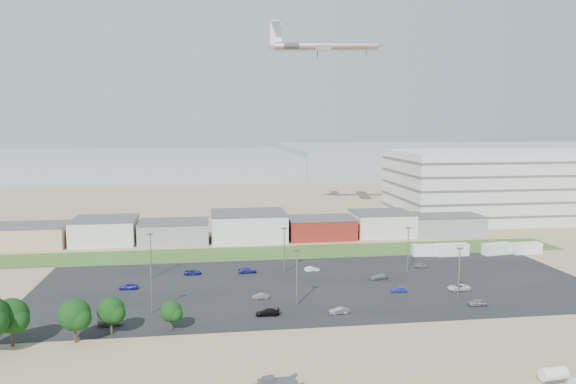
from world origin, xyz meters
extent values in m
plane|color=#978660|center=(0.00, 0.00, 0.00)|extent=(700.00, 700.00, 0.00)
cube|color=black|center=(5.00, 20.00, 0.01)|extent=(120.00, 50.00, 0.01)
cube|color=#345620|center=(0.00, 52.00, 0.01)|extent=(160.00, 16.00, 0.02)
cube|color=silver|center=(90.00, 95.00, 12.50)|extent=(80.00, 40.00, 25.00)
imported|color=silver|center=(33.86, 12.16, 0.65)|extent=(4.84, 2.46, 1.31)
imported|color=navy|center=(20.93, 12.65, 0.54)|extent=(3.31, 1.21, 1.09)
imported|color=#A5A5AA|center=(32.98, 2.10, 0.62)|extent=(3.78, 1.78, 1.25)
imported|color=black|center=(-7.53, 2.40, 0.63)|extent=(4.40, 1.89, 1.26)
imported|color=#595B5E|center=(-7.80, 12.44, 0.55)|extent=(3.41, 1.46, 1.09)
imported|color=navy|center=(-34.87, 22.71, 0.65)|extent=(3.90, 1.74, 1.30)
imported|color=navy|center=(-9.09, 32.19, 0.62)|extent=(4.28, 1.80, 1.23)
imported|color=#A5A5AA|center=(33.12, 31.00, 0.55)|extent=(3.35, 1.56, 1.11)
imported|color=navy|center=(-21.75, 32.63, 0.55)|extent=(3.98, 1.84, 1.11)
imported|color=#595B5E|center=(-35.07, 1.05, 0.62)|extent=(4.30, 1.79, 1.24)
imported|color=silver|center=(6.19, 31.52, 0.58)|extent=(3.58, 1.44, 1.16)
imported|color=#A5A5AA|center=(19.73, 22.60, 0.60)|extent=(4.33, 2.17, 1.21)
imported|color=#A5A5AA|center=(5.63, 1.39, 0.61)|extent=(3.85, 1.74, 1.23)
camera|label=1|loc=(-17.90, -95.93, 34.86)|focal=35.00mm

